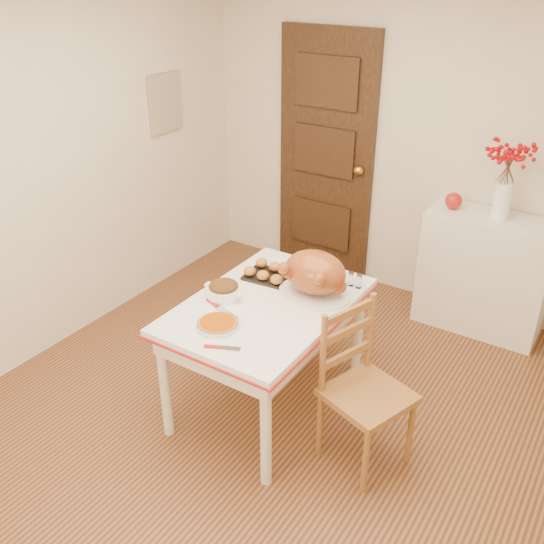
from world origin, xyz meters
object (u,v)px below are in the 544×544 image
Objects in this scene: sideboard at (484,274)px; turkey_platter at (315,275)px; kitchen_table at (268,355)px; chair_oak at (368,392)px; pumpkin_pie at (218,323)px.

turkey_platter reaches higher than sideboard.
kitchen_table is at bearing -130.45° from turkey_platter.
chair_oak reaches higher than pumpkin_pie.
kitchen_table is 1.34× the size of chair_oak.
kitchen_table is 2.83× the size of turkey_platter.
pumpkin_pie is (-0.08, -0.36, 0.40)m from kitchen_table.
kitchen_table is at bearing 76.90° from pumpkin_pie.
kitchen_table is 0.54m from pumpkin_pie.
sideboard is 1.61m from turkey_platter.
kitchen_table is 0.72m from chair_oak.
turkey_platter is (-0.52, 0.32, 0.42)m from chair_oak.
turkey_platter is at bearing 50.14° from kitchen_table.
chair_oak reaches higher than kitchen_table.
turkey_platter reaches higher than chair_oak.
pumpkin_pie is (-0.27, -0.58, -0.12)m from turkey_platter.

